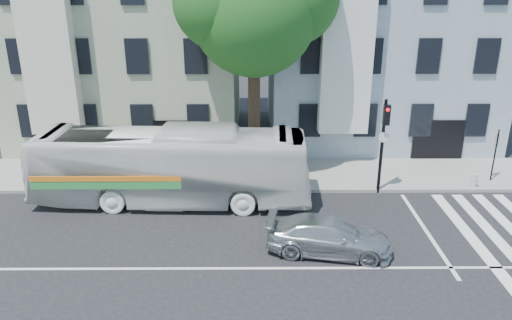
{
  "coord_description": "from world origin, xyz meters",
  "views": [
    {
      "loc": [
        -0.04,
        -14.14,
        9.18
      ],
      "look_at": [
        0.06,
        3.8,
        2.4
      ],
      "focal_mm": 35.0,
      "sensor_mm": 36.0,
      "label": 1
    }
  ],
  "objects_px": {
    "bus": "(172,166)",
    "traffic_signal": "(384,135)",
    "fire_hydrant": "(475,180)",
    "sedan": "(329,236)"
  },
  "relations": [
    {
      "from": "bus",
      "to": "traffic_signal",
      "type": "relative_size",
      "value": 2.73
    },
    {
      "from": "bus",
      "to": "fire_hydrant",
      "type": "bearing_deg",
      "value": -82.97
    },
    {
      "from": "bus",
      "to": "sedan",
      "type": "distance_m",
      "value": 7.39
    },
    {
      "from": "traffic_signal",
      "to": "fire_hydrant",
      "type": "distance_m",
      "value": 4.92
    },
    {
      "from": "traffic_signal",
      "to": "fire_hydrant",
      "type": "height_order",
      "value": "traffic_signal"
    },
    {
      "from": "fire_hydrant",
      "to": "sedan",
      "type": "bearing_deg",
      "value": -144.13
    },
    {
      "from": "traffic_signal",
      "to": "fire_hydrant",
      "type": "relative_size",
      "value": 6.47
    },
    {
      "from": "traffic_signal",
      "to": "bus",
      "type": "bearing_deg",
      "value": -174.55
    },
    {
      "from": "sedan",
      "to": "fire_hydrant",
      "type": "relative_size",
      "value": 6.63
    },
    {
      "from": "bus",
      "to": "fire_hydrant",
      "type": "distance_m",
      "value": 13.39
    }
  ]
}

